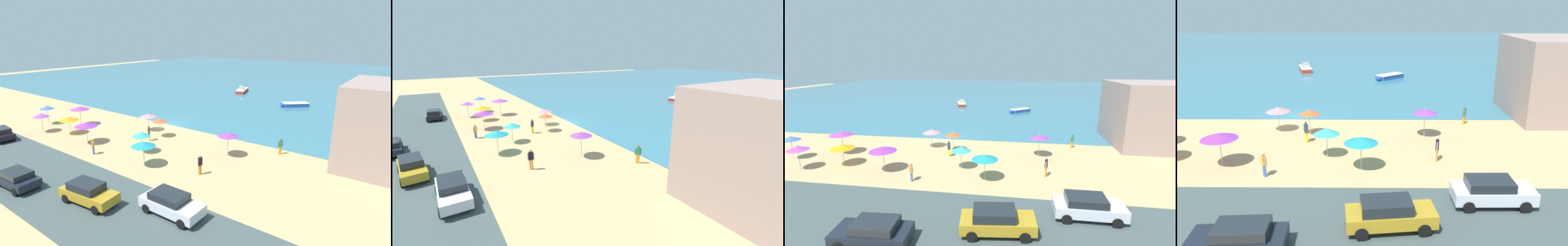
# 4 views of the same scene
# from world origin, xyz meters

# --- Properties ---
(ground_plane) EXTENTS (160.00, 160.00, 0.00)m
(ground_plane) POSITION_xyz_m (0.00, 0.00, 0.00)
(ground_plane) COLOR tan
(sea) EXTENTS (150.00, 110.00, 0.05)m
(sea) POSITION_xyz_m (0.00, 55.00, 0.03)
(sea) COLOR teal
(sea) RESTS_ON ground_plane
(coastal_road) EXTENTS (80.00, 8.00, 0.06)m
(coastal_road) POSITION_xyz_m (0.00, -18.00, 0.03)
(coastal_road) COLOR #404D4C
(coastal_road) RESTS_ON ground_plane
(beach_umbrella_0) EXTENTS (2.02, 2.02, 2.19)m
(beach_umbrella_0) POSITION_xyz_m (-0.71, -3.43, 1.93)
(beach_umbrella_0) COLOR #B2B2B7
(beach_umbrella_0) RESTS_ON ground_plane
(beach_umbrella_1) EXTENTS (2.30, 2.30, 2.16)m
(beach_umbrella_1) POSITION_xyz_m (-7.37, -10.00, 1.88)
(beach_umbrella_1) COLOR #B2B2B7
(beach_umbrella_1) RESTS_ON ground_plane
(beach_umbrella_2) EXTENTS (1.86, 1.86, 2.53)m
(beach_umbrella_2) POSITION_xyz_m (-13.55, -9.33, 2.25)
(beach_umbrella_2) COLOR #B2B2B7
(beach_umbrella_2) RESTS_ON ground_plane
(beach_umbrella_3) EXTENTS (2.23, 2.23, 2.35)m
(beach_umbrella_3) POSITION_xyz_m (6.61, -11.29, 2.07)
(beach_umbrella_3) COLOR #B2B2B7
(beach_umbrella_3) RESTS_ON ground_plane
(beach_umbrella_4) EXTENTS (1.86, 1.86, 2.25)m
(beach_umbrella_4) POSITION_xyz_m (4.11, -9.15, 1.95)
(beach_umbrella_4) COLOR #B2B2B7
(beach_umbrella_4) RESTS_ON ground_plane
(beach_umbrella_5) EXTENTS (1.92, 1.92, 2.39)m
(beach_umbrella_5) POSITION_xyz_m (-10.68, -11.59, 2.11)
(beach_umbrella_5) COLOR #B2B2B7
(beach_umbrella_5) RESTS_ON ground_plane
(beach_umbrella_6) EXTENTS (2.03, 2.03, 2.45)m
(beach_umbrella_6) POSITION_xyz_m (11.51, -4.78, 2.20)
(beach_umbrella_6) COLOR #B2B2B7
(beach_umbrella_6) RESTS_ON ground_plane
(beach_umbrella_7) EXTENTS (2.44, 2.44, 2.57)m
(beach_umbrella_7) POSITION_xyz_m (-9.53, -7.05, 2.31)
(beach_umbrella_7) COLOR #B2B2B7
(beach_umbrella_7) RESTS_ON ground_plane
(beach_umbrella_8) EXTENTS (1.76, 1.76, 2.22)m
(beach_umbrella_8) POSITION_xyz_m (2.11, -4.35, 1.97)
(beach_umbrella_8) COLOR #B2B2B7
(beach_umbrella_8) RESTS_ON ground_plane
(beach_umbrella_9) EXTENTS (2.44, 2.44, 2.40)m
(beach_umbrella_9) POSITION_xyz_m (-2.78, -10.75, 2.13)
(beach_umbrella_9) COLOR #B2B2B7
(beach_umbrella_9) RESTS_ON ground_plane
(bather_0) EXTENTS (0.29, 0.56, 1.78)m
(bather_0) POSITION_xyz_m (11.79, -9.80, 1.00)
(bather_0) COLOR orange
(bather_0) RESTS_ON ground_plane
(bather_1) EXTENTS (0.40, 0.45, 1.61)m
(bather_1) POSITION_xyz_m (0.54, -12.36, 0.90)
(bather_1) COLOR #4566B9
(bather_1) RESTS_ON ground_plane
(bather_2) EXTENTS (0.40, 0.45, 1.72)m
(bather_2) POSITION_xyz_m (2.11, -6.15, 0.96)
(bather_2) COLOR yellow
(bather_2) RESTS_ON ground_plane
(bather_3) EXTENTS (0.39, 0.48, 1.70)m
(bather_3) POSITION_xyz_m (15.51, -1.33, 0.95)
(bather_3) COLOR orange
(bather_3) RESTS_ON ground_plane
(parked_car_0) EXTENTS (4.26, 2.18, 1.37)m
(parked_car_0) POSITION_xyz_m (1.66, -20.15, 0.80)
(parked_car_0) COLOR black
(parked_car_0) RESTS_ON coastal_road
(parked_car_1) EXTENTS (4.35, 2.02, 1.48)m
(parked_car_1) POSITION_xyz_m (13.81, -15.85, 0.85)
(parked_car_1) COLOR silver
(parked_car_1) RESTS_ON coastal_road
(parked_car_3) EXTENTS (4.49, 2.27, 1.53)m
(parked_car_3) POSITION_xyz_m (8.23, -18.24, 0.86)
(parked_car_3) COLOR #B18820
(parked_car_3) RESTS_ON coastal_road
(parked_car_4) EXTENTS (4.30, 2.21, 1.39)m
(parked_car_4) POSITION_xyz_m (-11.49, -15.99, 0.80)
(parked_car_4) COLOR black
(parked_car_4) RESTS_ON coastal_road
(skiff_nearshore) EXTENTS (4.22, 4.05, 0.65)m
(skiff_nearshore) POSITION_xyz_m (9.51, 20.37, 0.38)
(skiff_nearshore) COLOR #2A549F
(skiff_nearshore) RESTS_ON sea
(skiff_offshore) EXTENTS (3.07, 5.83, 1.40)m
(skiff_offshore) POSITION_xyz_m (-3.91, 27.05, 0.42)
(skiff_offshore) COLOR #B13122
(skiff_offshore) RESTS_ON sea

